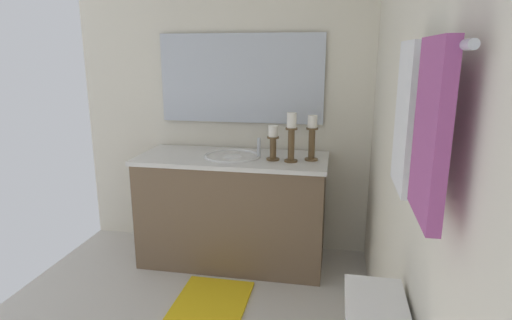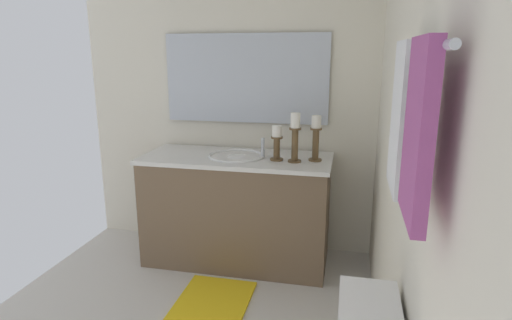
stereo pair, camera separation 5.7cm
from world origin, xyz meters
The scene contains 12 objects.
wall_back centered at (0.00, 1.13, 1.23)m, with size 2.67×0.04×2.45m, color silver.
wall_left centered at (-1.34, 0.00, 1.23)m, with size 0.04×2.26×2.45m, color silver.
vanity_cabinet centered at (-1.01, 0.14, 0.40)m, with size 0.58×1.35×0.79m.
sink_basin centered at (-1.01, 0.14, 0.76)m, with size 0.40×0.40×0.24m.
mirror centered at (-1.29, 0.14, 1.32)m, with size 0.02×1.23×0.65m, color silver.
candle_holder_tall centered at (-1.01, 0.70, 0.96)m, with size 0.09×0.09×0.31m.
candle_holder_short centered at (-0.94, 0.56, 0.97)m, with size 0.09×0.09×0.33m.
candle_holder_mid centered at (-0.96, 0.44, 0.92)m, with size 0.09×0.09×0.24m.
towel_bar centered at (0.70, 1.07, 1.52)m, with size 0.02×0.02×0.69m, color silver.
towel_near_vanity centered at (0.53, 1.05, 1.32)m, with size 0.26×0.03×0.43m, color white.
towel_center centered at (0.87, 1.05, 1.34)m, with size 0.24×0.03×0.39m, color #A54C8C.
bath_mat centered at (-0.39, 0.14, 0.01)m, with size 0.60×0.44×0.02m, color yellow.
Camera 2 is at (1.81, 0.91, 1.50)m, focal length 29.86 mm.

